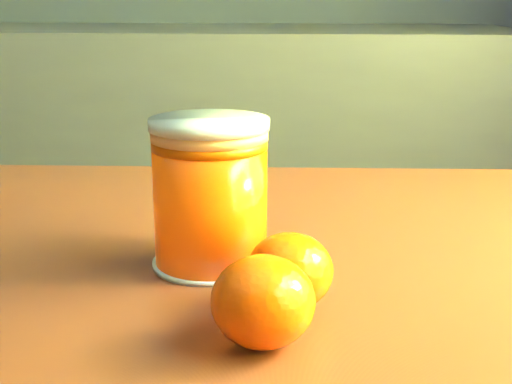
{
  "coord_description": "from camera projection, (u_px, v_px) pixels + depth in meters",
  "views": [
    {
      "loc": [
        1.04,
        -0.47,
        0.99
      ],
      "look_at": [
        1.0,
        0.05,
        0.84
      ],
      "focal_mm": 50.0,
      "sensor_mm": 36.0,
      "label": 1
    }
  ],
  "objects": [
    {
      "name": "juice_glass",
      "position": [
        210.0,
        194.0,
        0.54
      ],
      "size": [
        0.09,
        0.09,
        0.11
      ],
      "rotation": [
        0.0,
        0.0,
        -0.38
      ],
      "color": "#FF4D05",
      "rests_on": "table"
    },
    {
      "name": "orange_back",
      "position": [
        290.0,
        271.0,
        0.47
      ],
      "size": [
        0.07,
        0.07,
        0.05
      ],
      "primitive_type": "ellipsoid",
      "rotation": [
        0.0,
        0.0,
        -0.19
      ],
      "color": "#FF4D05",
      "rests_on": "table"
    },
    {
      "name": "orange_front",
      "position": [
        263.0,
        302.0,
        0.42
      ],
      "size": [
        0.08,
        0.08,
        0.06
      ],
      "primitive_type": "ellipsoid",
      "rotation": [
        0.0,
        0.0,
        -0.39
      ],
      "color": "#FF4D05",
      "rests_on": "table"
    }
  ]
}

